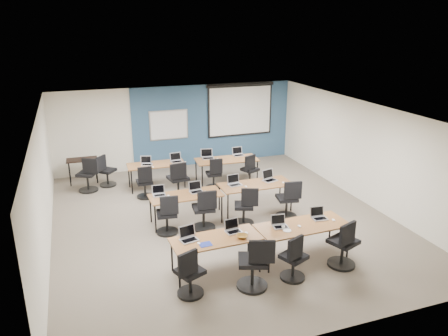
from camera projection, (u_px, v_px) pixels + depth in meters
name	position (u px, v px, depth m)	size (l,w,h in m)	color
floor	(222.00, 219.00, 10.87)	(8.00, 9.00, 0.02)	#6B6354
ceiling	(222.00, 112.00, 10.01)	(8.00, 9.00, 0.02)	white
wall_back	(177.00, 127.00, 14.46)	(8.00, 0.04, 2.70)	beige
wall_front	(323.00, 260.00, 6.42)	(8.00, 0.04, 2.70)	beige
wall_left	(43.00, 188.00, 9.18)	(0.04, 9.00, 2.70)	beige
wall_right	(363.00, 152.00, 11.70)	(0.04, 9.00, 2.70)	beige
blue_accent_panel	(213.00, 124.00, 14.82)	(5.50, 0.04, 2.70)	#3D5977
whiteboard	(169.00, 125.00, 14.26)	(1.28, 0.03, 0.98)	#BABEC0
projector_screen	(240.00, 107.00, 14.90)	(2.40, 0.10, 1.82)	black
training_table_front_left	(216.00, 241.00, 8.39)	(1.73, 0.72, 0.73)	#99612B
training_table_front_right	(303.00, 227.00, 8.93)	(1.92, 0.80, 0.73)	olive
training_table_mid_left	(186.00, 197.00, 10.48)	(1.74, 0.73, 0.73)	olive
training_table_mid_right	(256.00, 186.00, 11.17)	(1.87, 0.78, 0.73)	#A37533
training_table_back_left	(156.00, 166.00, 12.72)	(1.66, 0.69, 0.73)	#9A572E
training_table_back_right	(227.00, 161.00, 13.16)	(1.87, 0.78, 0.73)	brown
laptop_0	(188.00, 236.00, 8.31)	(0.34, 0.29, 0.26)	silver
mouse_0	(199.00, 243.00, 8.16)	(0.06, 0.09, 0.03)	white
task_chair_0	(190.00, 277.00, 7.72)	(0.52, 0.49, 0.97)	black
laptop_1	(233.00, 229.00, 8.63)	(0.31, 0.26, 0.24)	#9D9DA8
mouse_1	(246.00, 233.00, 8.56)	(0.06, 0.10, 0.03)	white
task_chair_1	(255.00, 267.00, 7.94)	(0.60, 0.58, 1.05)	black
laptop_2	(280.00, 224.00, 8.84)	(0.30, 0.26, 0.23)	silver
mouse_2	(299.00, 226.00, 8.84)	(0.06, 0.10, 0.04)	white
task_chair_2	(294.00, 261.00, 8.21)	(0.51, 0.48, 0.97)	black
laptop_3	(319.00, 216.00, 9.20)	(0.31, 0.26, 0.24)	#AAABB2
mouse_3	(334.00, 220.00, 9.11)	(0.06, 0.10, 0.03)	white
task_chair_3	(343.00, 247.00, 8.64)	(0.59, 0.56, 1.04)	black
laptop_4	(159.00, 193.00, 10.43)	(0.30, 0.26, 0.23)	#ADADAD
mouse_4	(169.00, 196.00, 10.38)	(0.06, 0.10, 0.03)	white
task_chair_4	(168.00, 218.00, 10.00)	(0.51, 0.51, 0.99)	black
laptop_5	(196.00, 189.00, 10.63)	(0.32, 0.27, 0.24)	silver
mouse_5	(206.00, 192.00, 10.61)	(0.06, 0.10, 0.04)	white
task_chair_5	(204.00, 213.00, 10.21)	(0.55, 0.55, 1.03)	black
laptop_6	(234.00, 182.00, 11.08)	(0.33, 0.28, 0.25)	#ACADB7
mouse_6	(246.00, 187.00, 10.95)	(0.06, 0.10, 0.04)	white
task_chair_6	(245.00, 209.00, 10.45)	(0.52, 0.50, 0.98)	black
laptop_7	(269.00, 178.00, 11.39)	(0.36, 0.31, 0.27)	#B5B5BD
mouse_7	(283.00, 182.00, 11.22)	(0.06, 0.10, 0.03)	white
task_chair_7	(288.00, 202.00, 10.81)	(0.54, 0.54, 1.02)	black
laptop_8	(147.00, 163.00, 12.63)	(0.31, 0.27, 0.24)	silver
mouse_8	(153.00, 167.00, 12.41)	(0.05, 0.09, 0.03)	white
task_chair_8	(145.00, 185.00, 12.04)	(0.47, 0.47, 0.96)	black
laptop_9	(176.00, 160.00, 12.90)	(0.34, 0.29, 0.25)	#A5A5AA
mouse_9	(185.00, 162.00, 12.84)	(0.05, 0.09, 0.03)	white
task_chair_9	(178.00, 183.00, 12.08)	(0.58, 0.58, 1.05)	black
laptop_10	(208.00, 156.00, 13.22)	(0.36, 0.31, 0.27)	silver
mouse_10	(218.00, 159.00, 13.12)	(0.06, 0.10, 0.04)	white
task_chair_10	(214.00, 176.00, 12.73)	(0.46, 0.46, 0.95)	black
laptop_11	(238.00, 153.00, 13.50)	(0.33, 0.28, 0.25)	#A6A6AA
mouse_11	(246.00, 157.00, 13.33)	(0.06, 0.09, 0.03)	white
task_chair_11	(250.00, 172.00, 13.02)	(0.51, 0.48, 0.97)	black
blue_mousepad	(205.00, 244.00, 8.14)	(0.23, 0.20, 0.01)	navy
snack_bowl	(242.00, 236.00, 8.39)	(0.22, 0.22, 0.05)	brown
snack_plate	(287.00, 230.00, 8.68)	(0.17, 0.17, 0.01)	white
coffee_cup	(283.00, 228.00, 8.73)	(0.05, 0.05, 0.05)	silver
utility_table	(82.00, 162.00, 13.12)	(0.89, 0.50, 0.75)	black
spare_chair_a	(106.00, 173.00, 12.92)	(0.59, 0.49, 0.97)	black
spare_chair_b	(88.00, 177.00, 12.50)	(0.60, 0.55, 1.03)	black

